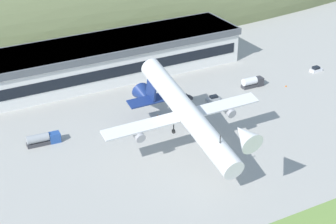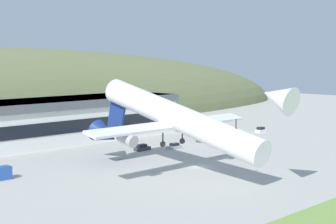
{
  "view_description": "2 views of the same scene",
  "coord_description": "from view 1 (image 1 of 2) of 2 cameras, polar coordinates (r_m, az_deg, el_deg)",
  "views": [
    {
      "loc": [
        -67.74,
        -101.48,
        71.82
      ],
      "look_at": [
        -12.44,
        0.25,
        11.25
      ],
      "focal_mm": 60.0,
      "sensor_mm": 36.0,
      "label": 1
    },
    {
      "loc": [
        -87.56,
        -75.87,
        23.2
      ],
      "look_at": [
        -12.41,
        -2.95,
        12.65
      ],
      "focal_mm": 60.0,
      "sensor_mm": 36.0,
      "label": 2
    }
  ],
  "objects": [
    {
      "name": "ground_plane",
      "position": [
        141.58,
        4.48,
        -2.96
      ],
      "size": [
        432.95,
        432.95,
        0.0
      ],
      "primitive_type": "plane",
      "color": "#ADAAA3"
    },
    {
      "name": "hill_backdrop",
      "position": [
        222.45,
        -11.88,
        8.18
      ],
      "size": [
        354.23,
        66.8,
        52.77
      ],
      "primitive_type": "ellipsoid",
      "color": "#667047",
      "rests_on": "ground_plane"
    },
    {
      "name": "terminal_building",
      "position": [
        175.63,
        -6.07,
        5.65
      ],
      "size": [
        85.71,
        19.97,
        11.63
      ],
      "color": "white",
      "rests_on": "ground_plane"
    },
    {
      "name": "cargo_airplane",
      "position": [
        131.29,
        1.83,
        -0.11
      ],
      "size": [
        41.29,
        51.58,
        16.86
      ],
      "color": "white"
    },
    {
      "name": "service_car_0",
      "position": [
        186.32,
        14.81,
        4.21
      ],
      "size": [
        3.92,
        1.97,
        1.66
      ],
      "color": "silver",
      "rests_on": "ground_plane"
    },
    {
      "name": "service_car_1",
      "position": [
        161.37,
        1.71,
        1.43
      ],
      "size": [
        4.38,
        2.02,
        1.56
      ],
      "color": "#333338",
      "rests_on": "ground_plane"
    },
    {
      "name": "service_car_2",
      "position": [
        161.75,
        4.61,
        1.39
      ],
      "size": [
        4.1,
        1.83,
        1.46
      ],
      "color": "#999EA3",
      "rests_on": "ground_plane"
    },
    {
      "name": "fuel_truck",
      "position": [
        142.59,
        -12.57,
        -2.7
      ],
      "size": [
        8.54,
        2.73,
        3.01
      ],
      "color": "#264C99",
      "rests_on": "ground_plane"
    },
    {
      "name": "box_truck",
      "position": [
        171.03,
        8.56,
        3.01
      ],
      "size": [
        6.99,
        2.52,
        3.16
      ],
      "color": "#333338",
      "rests_on": "ground_plane"
    },
    {
      "name": "traffic_cone_0",
      "position": [
        152.56,
        -1.07,
        -0.36
      ],
      "size": [
        0.52,
        0.52,
        0.58
      ],
      "color": "orange",
      "rests_on": "ground_plane"
    },
    {
      "name": "traffic_cone_1",
      "position": [
        173.42,
        11.9,
        2.62
      ],
      "size": [
        0.52,
        0.52,
        0.58
      ],
      "color": "orange",
      "rests_on": "ground_plane"
    }
  ]
}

